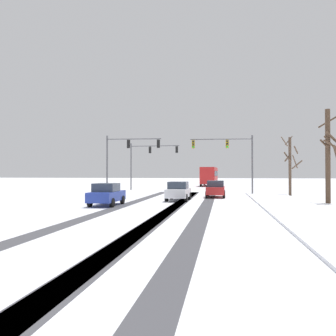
{
  "coord_description": "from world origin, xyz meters",
  "views": [
    {
      "loc": [
        4.66,
        -3.99,
        2.37
      ],
      "look_at": [
        0.0,
        25.18,
        2.8
      ],
      "focal_mm": 36.28,
      "sensor_mm": 36.0,
      "label": 1
    }
  ],
  "objects_px": {
    "traffic_signal_near_left": "(126,152)",
    "car_blue_third": "(107,194)",
    "car_red_lead": "(216,189)",
    "bare_tree_sidewalk_mid": "(329,154)",
    "traffic_signal_far_left": "(148,156)",
    "traffic_signal_near_right": "(230,152)",
    "bare_tree_sidewalk_far": "(290,164)",
    "car_white_second": "(178,191)",
    "bus_oncoming": "(209,175)"
  },
  "relations": [
    {
      "from": "traffic_signal_near_left",
      "to": "car_blue_third",
      "type": "bearing_deg",
      "value": -80.1
    },
    {
      "from": "car_blue_third",
      "to": "car_red_lead",
      "type": "bearing_deg",
      "value": 51.46
    },
    {
      "from": "bare_tree_sidewalk_mid",
      "to": "traffic_signal_far_left",
      "type": "bearing_deg",
      "value": 135.83
    },
    {
      "from": "traffic_signal_near_right",
      "to": "bare_tree_sidewalk_far",
      "type": "relative_size",
      "value": 1.09
    },
    {
      "from": "car_white_second",
      "to": "bus_oncoming",
      "type": "height_order",
      "value": "bus_oncoming"
    },
    {
      "from": "car_white_second",
      "to": "bare_tree_sidewalk_far",
      "type": "height_order",
      "value": "bare_tree_sidewalk_far"
    },
    {
      "from": "traffic_signal_near_right",
      "to": "car_white_second",
      "type": "xyz_separation_m",
      "value": [
        -4.57,
        -9.04,
        -3.86
      ]
    },
    {
      "from": "bare_tree_sidewalk_mid",
      "to": "bare_tree_sidewalk_far",
      "type": "xyz_separation_m",
      "value": [
        -1.15,
        8.96,
        -0.54
      ]
    },
    {
      "from": "traffic_signal_near_left",
      "to": "car_white_second",
      "type": "height_order",
      "value": "traffic_signal_near_left"
    },
    {
      "from": "bus_oncoming",
      "to": "bare_tree_sidewalk_far",
      "type": "xyz_separation_m",
      "value": [
        9.38,
        -25.59,
        1.33
      ]
    },
    {
      "from": "bare_tree_sidewalk_mid",
      "to": "traffic_signal_near_right",
      "type": "bearing_deg",
      "value": 126.94
    },
    {
      "from": "traffic_signal_near_right",
      "to": "car_red_lead",
      "type": "bearing_deg",
      "value": -108.61
    },
    {
      "from": "traffic_signal_far_left",
      "to": "car_white_second",
      "type": "relative_size",
      "value": 1.67
    },
    {
      "from": "traffic_signal_far_left",
      "to": "bus_oncoming",
      "type": "distance_m",
      "value": 18.65
    },
    {
      "from": "traffic_signal_near_right",
      "to": "car_blue_third",
      "type": "bearing_deg",
      "value": -123.06
    },
    {
      "from": "traffic_signal_far_left",
      "to": "traffic_signal_near_left",
      "type": "xyz_separation_m",
      "value": [
        -0.3,
        -9.82,
        -0.03
      ]
    },
    {
      "from": "bus_oncoming",
      "to": "bare_tree_sidewalk_far",
      "type": "relative_size",
      "value": 1.76
    },
    {
      "from": "traffic_signal_near_right",
      "to": "car_blue_third",
      "type": "relative_size",
      "value": 1.66
    },
    {
      "from": "car_red_lead",
      "to": "bare_tree_sidewalk_mid",
      "type": "xyz_separation_m",
      "value": [
        8.84,
        -5.28,
        3.05
      ]
    },
    {
      "from": "traffic_signal_near_right",
      "to": "car_blue_third",
      "type": "height_order",
      "value": "traffic_signal_near_right"
    },
    {
      "from": "car_blue_third",
      "to": "bare_tree_sidewalk_mid",
      "type": "bearing_deg",
      "value": 14.8
    },
    {
      "from": "car_red_lead",
      "to": "bare_tree_sidewalk_far",
      "type": "height_order",
      "value": "bare_tree_sidewalk_far"
    },
    {
      "from": "traffic_signal_far_left",
      "to": "bare_tree_sidewalk_mid",
      "type": "bearing_deg",
      "value": -44.17
    },
    {
      "from": "car_red_lead",
      "to": "car_white_second",
      "type": "relative_size",
      "value": 1.0
    },
    {
      "from": "traffic_signal_near_right",
      "to": "traffic_signal_far_left",
      "type": "distance_m",
      "value": 13.7
    },
    {
      "from": "bare_tree_sidewalk_far",
      "to": "traffic_signal_near_right",
      "type": "bearing_deg",
      "value": 172.76
    },
    {
      "from": "traffic_signal_near_right",
      "to": "car_white_second",
      "type": "height_order",
      "value": "traffic_signal_near_right"
    },
    {
      "from": "traffic_signal_near_right",
      "to": "car_red_lead",
      "type": "relative_size",
      "value": 1.66
    },
    {
      "from": "traffic_signal_near_right",
      "to": "bare_tree_sidewalk_mid",
      "type": "xyz_separation_m",
      "value": [
        7.33,
        -9.75,
        -0.81
      ]
    },
    {
      "from": "traffic_signal_far_left",
      "to": "bare_tree_sidewalk_far",
      "type": "relative_size",
      "value": 1.1
    },
    {
      "from": "traffic_signal_near_left",
      "to": "car_red_lead",
      "type": "distance_m",
      "value": 10.92
    },
    {
      "from": "traffic_signal_near_left",
      "to": "bare_tree_sidewalk_far",
      "type": "relative_size",
      "value": 1.03
    },
    {
      "from": "bare_tree_sidewalk_far",
      "to": "car_red_lead",
      "type": "bearing_deg",
      "value": -154.39
    },
    {
      "from": "car_white_second",
      "to": "bare_tree_sidewalk_far",
      "type": "relative_size",
      "value": 0.66
    },
    {
      "from": "traffic_signal_far_left",
      "to": "traffic_signal_near_left",
      "type": "relative_size",
      "value": 1.06
    },
    {
      "from": "traffic_signal_far_left",
      "to": "car_blue_third",
      "type": "xyz_separation_m",
      "value": [
        1.86,
        -22.22,
        -3.86
      ]
    },
    {
      "from": "bare_tree_sidewalk_mid",
      "to": "bare_tree_sidewalk_far",
      "type": "bearing_deg",
      "value": 97.29
    },
    {
      "from": "bare_tree_sidewalk_mid",
      "to": "car_blue_third",
      "type": "bearing_deg",
      "value": -165.2
    },
    {
      "from": "traffic_signal_near_left",
      "to": "traffic_signal_far_left",
      "type": "bearing_deg",
      "value": 88.24
    },
    {
      "from": "traffic_signal_near_right",
      "to": "car_red_lead",
      "type": "xyz_separation_m",
      "value": [
        -1.51,
        -4.47,
        -3.86
      ]
    },
    {
      "from": "traffic_signal_near_left",
      "to": "car_white_second",
      "type": "xyz_separation_m",
      "value": [
        6.78,
        -7.33,
        -3.83
      ]
    },
    {
      "from": "traffic_signal_near_left",
      "to": "bare_tree_sidewalk_far",
      "type": "bearing_deg",
      "value": 3.02
    },
    {
      "from": "bus_oncoming",
      "to": "bare_tree_sidewalk_far",
      "type": "bearing_deg",
      "value": -69.86
    },
    {
      "from": "traffic_signal_near_right",
      "to": "traffic_signal_far_left",
      "type": "bearing_deg",
      "value": 143.74
    },
    {
      "from": "car_red_lead",
      "to": "car_white_second",
      "type": "distance_m",
      "value": 5.5
    },
    {
      "from": "bare_tree_sidewalk_far",
      "to": "car_white_second",
      "type": "bearing_deg",
      "value": -142.5
    },
    {
      "from": "bus_oncoming",
      "to": "car_white_second",
      "type": "bearing_deg",
      "value": -92.33
    },
    {
      "from": "bus_oncoming",
      "to": "bare_tree_sidewalk_far",
      "type": "distance_m",
      "value": 27.29
    },
    {
      "from": "car_white_second",
      "to": "bare_tree_sidewalk_mid",
      "type": "height_order",
      "value": "bare_tree_sidewalk_mid"
    },
    {
      "from": "car_blue_third",
      "to": "bare_tree_sidewalk_mid",
      "type": "relative_size",
      "value": 0.56
    }
  ]
}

